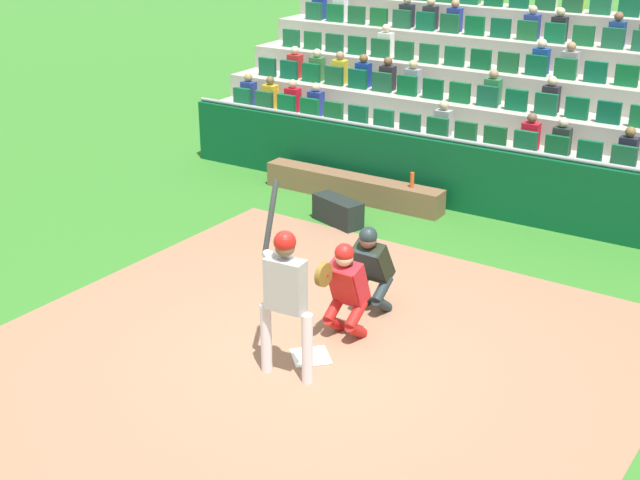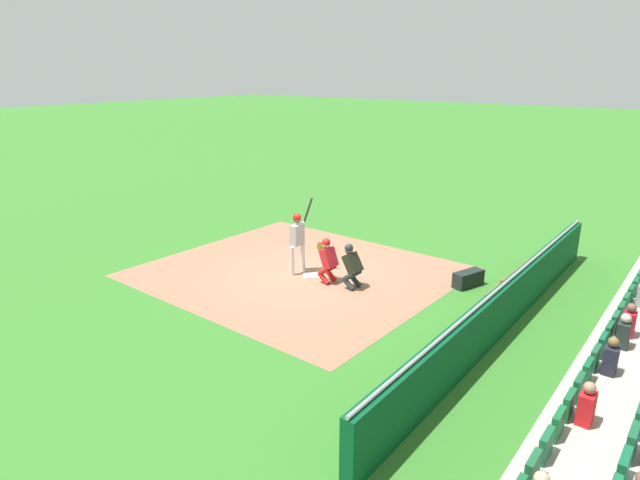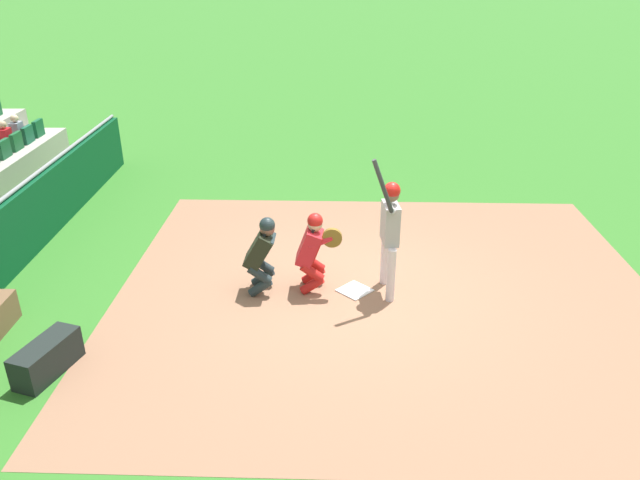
# 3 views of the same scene
# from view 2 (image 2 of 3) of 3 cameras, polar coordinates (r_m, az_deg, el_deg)

# --- Properties ---
(ground_plane) EXTENTS (160.00, 160.00, 0.00)m
(ground_plane) POSITION_cam_2_polar(r_m,az_deg,el_deg) (15.91, -0.97, -3.77)
(ground_plane) COLOR #317025
(infield_dirt_patch) EXTENTS (7.76, 8.56, 0.01)m
(infield_dirt_patch) POSITION_cam_2_polar(r_m,az_deg,el_deg) (16.20, -2.35, -3.36)
(infield_dirt_patch) COLOR #90654C
(infield_dirt_patch) RESTS_ON ground_plane
(home_plate_marker) EXTENTS (0.62, 0.62, 0.02)m
(home_plate_marker) POSITION_cam_2_polar(r_m,az_deg,el_deg) (15.90, -0.97, -3.72)
(home_plate_marker) COLOR white
(home_plate_marker) RESTS_ON infield_dirt_patch
(batter_at_plate) EXTENTS (0.69, 0.47, 2.26)m
(batter_at_plate) POSITION_cam_2_polar(r_m,az_deg,el_deg) (15.84, -2.36, 0.45)
(batter_at_plate) COLOR silver
(batter_at_plate) RESTS_ON ground_plane
(catcher_crouching) EXTENTS (0.47, 0.72, 1.30)m
(catcher_crouching) POSITION_cam_2_polar(r_m,az_deg,el_deg) (15.22, 0.77, -1.87)
(catcher_crouching) COLOR red
(catcher_crouching) RESTS_ON ground_plane
(home_plate_umpire) EXTENTS (0.47, 0.50, 1.26)m
(home_plate_umpire) POSITION_cam_2_polar(r_m,az_deg,el_deg) (14.86, 3.32, -2.53)
(home_plate_umpire) COLOR #1F2B2D
(home_plate_umpire) RESTS_ON ground_plane
(dugout_wall) EXTENTS (12.64, 0.24, 1.26)m
(dugout_wall) POSITION_cam_2_polar(r_m,az_deg,el_deg) (13.19, 18.77, -6.60)
(dugout_wall) COLOR #084624
(dugout_wall) RESTS_ON ground_plane
(dugout_bench) EXTENTS (3.47, 0.40, 0.44)m
(dugout_bench) POSITION_cam_2_polar(r_m,az_deg,el_deg) (15.66, 19.74, -4.35)
(dugout_bench) COLOR brown
(dugout_bench) RESTS_ON ground_plane
(water_bottle_on_bench) EXTENTS (0.07, 0.07, 0.27)m
(water_bottle_on_bench) POSITION_cam_2_polar(r_m,az_deg,el_deg) (14.48, 18.43, -4.49)
(water_bottle_on_bench) COLOR #D74D20
(water_bottle_on_bench) RESTS_ON dugout_bench
(equipment_duffel_bag) EXTENTS (0.99, 0.63, 0.44)m
(equipment_duffel_bag) POSITION_cam_2_polar(r_m,az_deg,el_deg) (15.65, 15.25, -3.93)
(equipment_duffel_bag) COLOR black
(equipment_duffel_bag) RESTS_ON ground_plane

